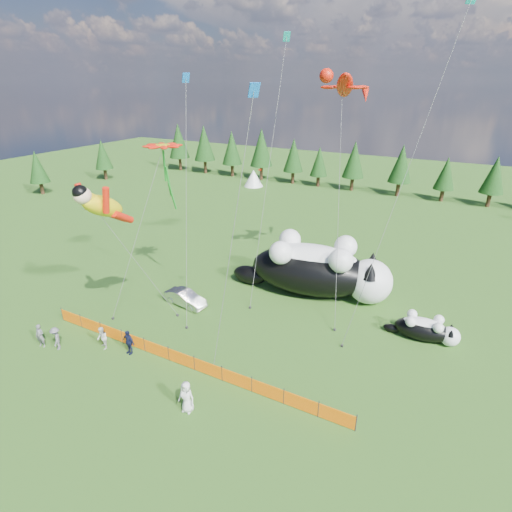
% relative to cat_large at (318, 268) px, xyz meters
% --- Properties ---
extents(ground, '(160.00, 160.00, 0.00)m').
position_rel_cat_large_xyz_m(ground, '(-4.28, -9.77, -2.31)').
color(ground, '#0B3309').
rests_on(ground, ground).
extents(safety_fence, '(22.06, 0.06, 1.10)m').
position_rel_cat_large_xyz_m(safety_fence, '(-4.28, -12.77, -1.81)').
color(safety_fence, '#262626').
rests_on(safety_fence, ground).
extents(tree_line, '(90.00, 4.00, 8.00)m').
position_rel_cat_large_xyz_m(tree_line, '(-4.28, 35.23, 1.69)').
color(tree_line, black).
rests_on(tree_line, ground).
extents(festival_tents, '(50.00, 3.20, 2.80)m').
position_rel_cat_large_xyz_m(festival_tents, '(6.72, 30.23, -0.91)').
color(festival_tents, white).
rests_on(festival_tents, ground).
extents(cat_large, '(13.42, 6.26, 4.86)m').
position_rel_cat_large_xyz_m(cat_large, '(0.00, 0.00, 0.00)').
color(cat_large, black).
rests_on(cat_large, ground).
extents(cat_small, '(4.97, 1.95, 1.79)m').
position_rel_cat_large_xyz_m(cat_small, '(8.83, -2.70, -1.46)').
color(cat_small, black).
rests_on(cat_small, ground).
extents(car, '(3.78, 1.72, 1.20)m').
position_rel_cat_large_xyz_m(car, '(-8.58, -6.68, -1.71)').
color(car, '#B8B9BD').
rests_on(car, ground).
extents(spectator_a, '(0.69, 0.53, 1.67)m').
position_rel_cat_large_xyz_m(spectator_a, '(-13.80, -15.59, -1.47)').
color(spectator_a, '#5B5B60').
rests_on(spectator_a, ground).
extents(spectator_b, '(0.91, 0.81, 1.61)m').
position_rel_cat_large_xyz_m(spectator_b, '(-9.97, -13.82, -1.50)').
color(spectator_b, silver).
rests_on(spectator_b, ground).
extents(spectator_c, '(1.06, 0.62, 1.73)m').
position_rel_cat_large_xyz_m(spectator_c, '(-8.06, -13.37, -1.44)').
color(spectator_c, '#131734').
rests_on(spectator_c, ground).
extents(spectator_d, '(1.15, 1.12, 1.64)m').
position_rel_cat_large_xyz_m(spectator_d, '(-12.61, -15.29, -1.49)').
color(spectator_d, '#5B5B60').
rests_on(spectator_d, ground).
extents(spectator_e, '(0.98, 0.68, 1.91)m').
position_rel_cat_large_xyz_m(spectator_e, '(-1.68, -15.65, -1.36)').
color(spectator_e, silver).
rests_on(spectator_e, ground).
extents(superhero_kite, '(4.67, 5.73, 11.49)m').
position_rel_cat_large_xyz_m(superhero_kite, '(-10.49, -11.62, 6.89)').
color(superhero_kite, yellow).
rests_on(superhero_kite, ground).
extents(gecko_kite, '(4.99, 9.63, 17.83)m').
position_rel_cat_large_xyz_m(gecko_kite, '(0.50, 1.53, 13.76)').
color(gecko_kite, red).
rests_on(gecko_kite, ground).
extents(flower_kite, '(3.79, 6.72, 13.18)m').
position_rel_cat_large_xyz_m(flower_kite, '(-10.06, -6.01, 9.71)').
color(flower_kite, red).
rests_on(flower_kite, ground).
extents(diamond_kite_a, '(2.31, 4.89, 17.42)m').
position_rel_cat_large_xyz_m(diamond_kite_a, '(-8.29, -5.29, 13.02)').
color(diamond_kite_a, blue).
rests_on(diamond_kite_a, ground).
extents(diamond_kite_b, '(4.28, 5.67, 21.58)m').
position_rel_cat_large_xyz_m(diamond_kite_b, '(7.54, -1.30, 16.89)').
color(diamond_kite_b, '#0C978B').
rests_on(diamond_kite_b, ground).
extents(diamond_kite_c, '(2.69, 1.68, 16.69)m').
position_rel_cat_large_xyz_m(diamond_kite_c, '(-0.10, -11.24, 12.70)').
color(diamond_kite_c, blue).
rests_on(diamond_kite_c, ground).
extents(diamond_kite_d, '(1.52, 8.31, 20.87)m').
position_rel_cat_large_xyz_m(diamond_kite_d, '(-4.71, 2.57, 15.87)').
color(diamond_kite_d, '#0C978B').
rests_on(diamond_kite_d, ground).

